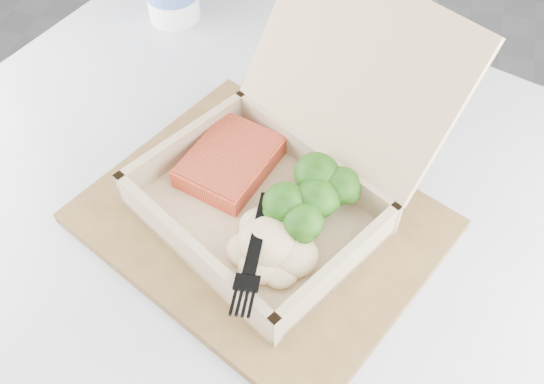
# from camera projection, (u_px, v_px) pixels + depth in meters

# --- Properties ---
(cafe_table) EXTENTS (1.03, 1.03, 0.74)m
(cafe_table) POSITION_uv_depth(u_px,v_px,m) (230.00, 295.00, 0.83)
(cafe_table) COLOR black
(cafe_table) RESTS_ON floor
(serving_tray) EXTENTS (0.44, 0.41, 0.02)m
(serving_tray) POSITION_uv_depth(u_px,v_px,m) (261.00, 221.00, 0.67)
(serving_tray) COLOR brown
(serving_tray) RESTS_ON cafe_table
(takeout_container) EXTENTS (0.35, 0.37, 0.20)m
(takeout_container) POSITION_uv_depth(u_px,v_px,m) (289.00, 162.00, 0.64)
(takeout_container) COLOR tan
(takeout_container) RESTS_ON serving_tray
(salmon_fillet) EXTENTS (0.11, 0.13, 0.02)m
(salmon_fillet) POSITION_uv_depth(u_px,v_px,m) (230.00, 161.00, 0.68)
(salmon_fillet) COLOR #F04F2F
(salmon_fillet) RESTS_ON takeout_container
(broccoli_pile) EXTENTS (0.11, 0.11, 0.04)m
(broccoli_pile) POSITION_uv_depth(u_px,v_px,m) (316.00, 205.00, 0.63)
(broccoli_pile) COLOR #306F18
(broccoli_pile) RESTS_ON takeout_container
(mashed_potatoes) EXTENTS (0.10, 0.09, 0.03)m
(mashed_potatoes) POSITION_uv_depth(u_px,v_px,m) (267.00, 242.00, 0.61)
(mashed_potatoes) COLOR tan
(mashed_potatoes) RESTS_ON takeout_container
(plastic_fork) EXTENTS (0.04, 0.17, 0.03)m
(plastic_fork) POSITION_uv_depth(u_px,v_px,m) (262.00, 214.00, 0.61)
(plastic_fork) COLOR black
(plastic_fork) RESTS_ON mashed_potatoes
(receipt) EXTENTS (0.12, 0.17, 0.00)m
(receipt) POSITION_uv_depth(u_px,v_px,m) (374.00, 143.00, 0.75)
(receipt) COLOR silver
(receipt) RESTS_ON cafe_table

